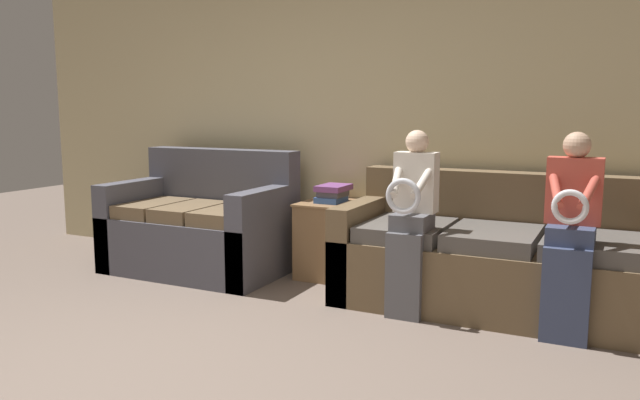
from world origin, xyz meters
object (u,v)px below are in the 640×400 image
at_px(child_right_seated, 571,227).
at_px(side_shelf, 331,238).
at_px(couch_main, 496,260).
at_px(couch_side, 202,228).
at_px(child_left_seated, 411,215).
at_px(book_stack, 333,193).

xyz_separation_m(child_right_seated, side_shelf, (-1.85, 0.62, -0.36)).
relative_size(couch_main, couch_side, 1.45).
distance_m(couch_side, child_left_seated, 2.00).
bearing_deg(couch_side, child_right_seated, -6.27).
relative_size(couch_main, side_shelf, 3.45).
xyz_separation_m(couch_main, child_right_seated, (0.49, -0.39, 0.34)).
distance_m(child_right_seated, side_shelf, 1.99).
bearing_deg(child_left_seated, child_right_seated, 0.15).
bearing_deg(side_shelf, child_right_seated, -18.40).
bearing_deg(couch_main, side_shelf, 170.64).
bearing_deg(side_shelf, child_left_seated, -35.45).
distance_m(couch_main, couch_side, 2.44).
bearing_deg(book_stack, side_shelf, -168.57).
height_order(couch_side, child_left_seated, child_left_seated).
height_order(couch_main, child_left_seated, child_left_seated).
bearing_deg(book_stack, child_left_seated, -35.83).
height_order(couch_side, book_stack, couch_side).
bearing_deg(child_left_seated, couch_side, 170.54).
bearing_deg(couch_side, child_left_seated, -9.46).
relative_size(couch_main, book_stack, 6.97).
xyz_separation_m(child_left_seated, child_right_seated, (0.98, 0.00, -0.00)).
height_order(couch_main, book_stack, couch_main).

